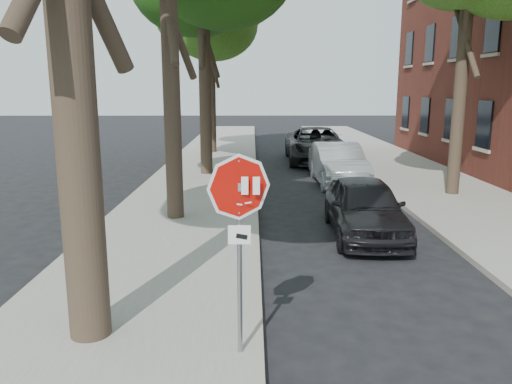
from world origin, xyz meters
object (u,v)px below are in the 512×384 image
car_a (365,207)px  car_b (338,164)px  tree_far (210,15)px  car_d (316,145)px  stop_sign (239,216)px

car_a → car_b: bearing=88.3°
car_a → tree_far: bearing=109.7°
tree_far → car_b: 12.22m
car_b → tree_far: bearing=119.4°
car_d → car_a: bearing=-90.7°
tree_far → car_b: (5.32, -8.91, -6.46)m
tree_far → car_a: bearing=-72.5°
tree_far → car_d: bearing=-32.5°
tree_far → car_d: (5.23, -3.33, -6.38)m
stop_sign → tree_far: bearing=95.5°
stop_sign → car_b: bearing=74.9°
stop_sign → tree_far: (-2.02, 21.14, 5.26)m
stop_sign → car_a: 6.45m
stop_sign → tree_far: size_ratio=0.28×
car_a → car_b: 6.59m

